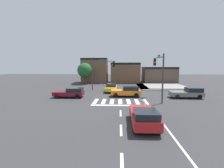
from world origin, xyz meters
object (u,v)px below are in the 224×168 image
at_px(car_gray, 188,93).
at_px(car_red, 144,116).
at_px(car_orange, 127,91).
at_px(car_yellow, 111,87).
at_px(roadside_tree, 85,70).
at_px(traffic_signal_northwest, 101,69).
at_px(car_maroon, 70,93).
at_px(traffic_signal_southeast, 159,68).

bearing_deg(car_gray, car_red, 54.45).
relative_size(car_orange, car_red, 0.94).
bearing_deg(car_orange, car_yellow, -60.29).
distance_m(car_gray, car_yellow, 12.02).
bearing_deg(roadside_tree, car_red, -69.08).
relative_size(traffic_signal_northwest, car_maroon, 1.38).
bearing_deg(car_yellow, car_gray, 65.76).
height_order(car_orange, car_gray, car_orange).
relative_size(car_red, car_yellow, 0.97).
relative_size(car_orange, car_yellow, 0.91).
height_order(traffic_signal_southeast, roadside_tree, traffic_signal_southeast).
height_order(traffic_signal_northwest, car_red, traffic_signal_northwest).
bearing_deg(traffic_signal_northwest, car_orange, -54.85).
height_order(car_maroon, car_red, car_red).
distance_m(traffic_signal_northwest, car_red, 18.74).
height_order(car_maroon, roadside_tree, roadside_tree).
bearing_deg(traffic_signal_northwest, traffic_signal_southeast, -44.68).
bearing_deg(car_yellow, car_maroon, -46.23).
relative_size(car_red, roadside_tree, 0.88).
relative_size(traffic_signal_northwest, traffic_signal_southeast, 0.98).
relative_size(car_maroon, car_red, 0.92).
height_order(traffic_signal_northwest, car_orange, traffic_signal_northwest).
bearing_deg(traffic_signal_southeast, car_red, 160.66).
relative_size(car_red, car_gray, 1.05).
relative_size(traffic_signal_southeast, roadside_tree, 1.14).
distance_m(traffic_signal_southeast, roadside_tree, 21.96).
relative_size(car_maroon, car_orange, 0.98).
xyz_separation_m(traffic_signal_southeast, car_orange, (-4.01, 2.05, -3.37)).
bearing_deg(roadside_tree, car_yellow, -57.32).
distance_m(car_orange, roadside_tree, 18.15).
relative_size(car_yellow, roadside_tree, 0.90).
xyz_separation_m(traffic_signal_northwest, traffic_signal_southeast, (8.45, -8.36, 0.19)).
xyz_separation_m(traffic_signal_southeast, roadside_tree, (-13.49, 17.31, -0.75)).
relative_size(car_maroon, car_yellow, 0.90).
distance_m(traffic_signal_southeast, car_maroon, 12.58).
relative_size(traffic_signal_southeast, car_gray, 1.37).
bearing_deg(car_gray, roadside_tree, -41.41).
height_order(traffic_signal_northwest, car_maroon, traffic_signal_northwest).
bearing_deg(car_orange, traffic_signal_northwest, -54.85).
bearing_deg(roadside_tree, car_gray, -41.41).
bearing_deg(car_gray, traffic_signal_northwest, -28.05).
xyz_separation_m(car_orange, car_red, (0.72, -11.43, -0.03)).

